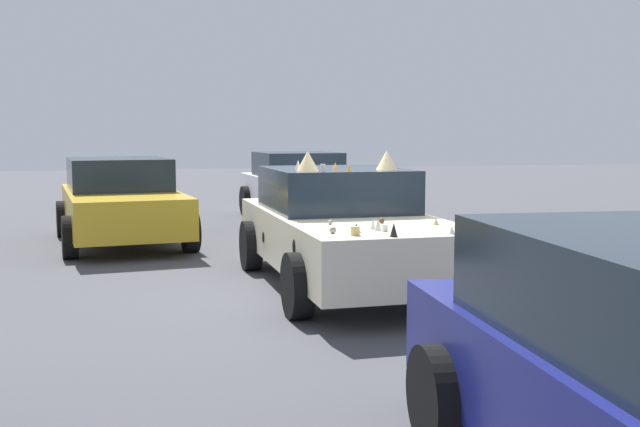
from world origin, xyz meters
name	(u,v)px	position (x,y,z in m)	size (l,w,h in m)	color
ground_plane	(344,287)	(0.00, 0.00, 0.00)	(60.00, 60.00, 0.00)	#47474C
art_car_decorated	(342,228)	(0.08, 0.00, 0.71)	(4.52, 2.11, 1.65)	beige
parked_sedan_far_left	(121,200)	(4.38, 2.70, 0.72)	(4.31, 2.40, 1.42)	gold
parked_sedan_behind_right	(301,187)	(6.93, -0.93, 0.71)	(4.27, 2.25, 1.43)	white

